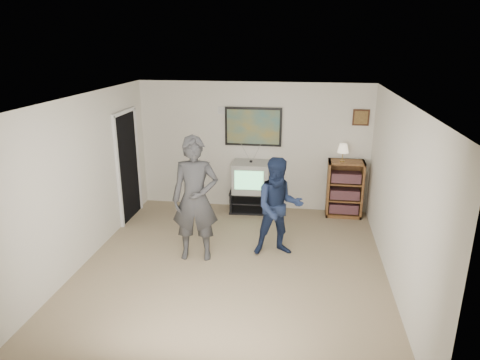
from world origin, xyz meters
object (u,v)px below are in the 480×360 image
(bookshelf, at_px, (345,189))
(person_tall, at_px, (195,199))
(media_stand, at_px, (252,201))
(crt_television, at_px, (251,177))
(person_short, at_px, (279,207))

(bookshelf, height_order, person_tall, person_tall)
(media_stand, xyz_separation_m, person_tall, (-0.61, -1.99, 0.75))
(crt_television, distance_m, bookshelf, 1.81)
(person_tall, bearing_deg, media_stand, 66.31)
(media_stand, relative_size, crt_television, 1.26)
(crt_television, relative_size, person_tall, 0.36)
(media_stand, relative_size, bookshelf, 0.80)
(person_tall, height_order, person_short, person_tall)
(bookshelf, xyz_separation_m, person_tall, (-2.39, -2.04, 0.42))
(bookshelf, distance_m, person_tall, 3.17)
(bookshelf, relative_size, person_tall, 0.57)
(media_stand, relative_size, person_short, 0.55)
(person_tall, xyz_separation_m, person_short, (1.24, 0.31, -0.18))
(media_stand, xyz_separation_m, person_short, (0.63, -1.69, 0.57))
(bookshelf, bearing_deg, person_short, -123.58)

